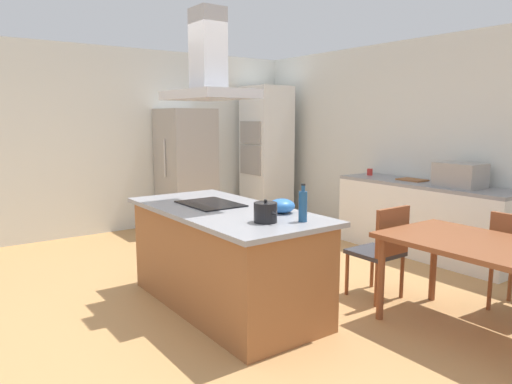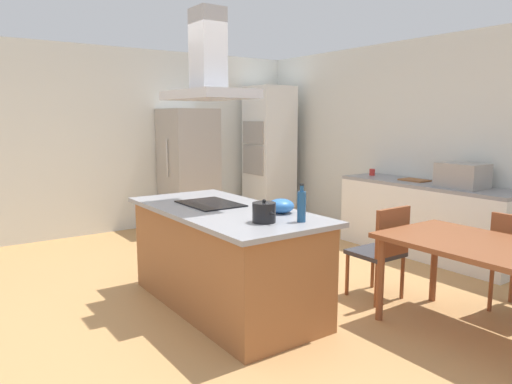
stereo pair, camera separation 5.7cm
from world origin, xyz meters
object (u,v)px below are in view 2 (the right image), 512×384
(olive_oil_bottle, at_px, (302,206))
(wall_oven_stack, at_px, (269,153))
(cooktop, at_px, (210,204))
(mixing_bowl, at_px, (281,206))
(chair_at_left_end, at_px, (383,247))
(cutting_board, at_px, (414,180))
(dining_table, at_px, (478,253))
(range_hood, at_px, (208,70))
(tea_kettle, at_px, (264,212))
(refrigerator, at_px, (188,169))
(coffee_mug_red, at_px, (372,172))
(countertop_microwave, at_px, (462,175))

(olive_oil_bottle, xyz_separation_m, wall_oven_stack, (-3.71, 2.44, 0.08))
(cooktop, height_order, wall_oven_stack, wall_oven_stack)
(mixing_bowl, distance_m, chair_at_left_end, 1.13)
(olive_oil_bottle, xyz_separation_m, cutting_board, (-1.01, 2.73, -0.12))
(dining_table, bearing_deg, range_hood, -145.53)
(cooktop, bearing_deg, mixing_bowl, 22.33)
(tea_kettle, distance_m, olive_oil_bottle, 0.29)
(tea_kettle, distance_m, dining_table, 1.67)
(refrigerator, distance_m, dining_table, 4.61)
(mixing_bowl, xyz_separation_m, range_hood, (-0.69, -0.28, 1.14))
(tea_kettle, bearing_deg, coffee_mug_red, 117.51)
(tea_kettle, relative_size, range_hood, 0.26)
(refrigerator, bearing_deg, countertop_microwave, 26.30)
(cooktop, relative_size, coffee_mug_red, 6.67)
(range_hood, bearing_deg, chair_at_left_end, 53.40)
(olive_oil_bottle, distance_m, mixing_bowl, 0.37)
(tea_kettle, distance_m, wall_oven_stack, 4.46)
(cooktop, height_order, refrigerator, refrigerator)
(coffee_mug_red, distance_m, chair_at_left_end, 2.33)
(cooktop, bearing_deg, cutting_board, 89.12)
(chair_at_left_end, bearing_deg, cooktop, -126.60)
(coffee_mug_red, relative_size, chair_at_left_end, 0.10)
(cutting_board, distance_m, wall_oven_stack, 2.72)
(cutting_board, height_order, wall_oven_stack, wall_oven_stack)
(range_hood, bearing_deg, tea_kettle, -2.45)
(countertop_microwave, xyz_separation_m, dining_table, (1.15, -1.60, -0.37))
(cutting_board, height_order, chair_at_left_end, cutting_board)
(tea_kettle, xyz_separation_m, olive_oil_bottle, (0.15, 0.24, 0.05))
(olive_oil_bottle, distance_m, dining_table, 1.40)
(refrigerator, xyz_separation_m, range_hood, (2.73, -1.17, 1.19))
(wall_oven_stack, xyz_separation_m, refrigerator, (-0.08, -1.47, -0.19))
(cooktop, xyz_separation_m, dining_table, (1.87, 1.28, -0.24))
(cooktop, distance_m, mixing_bowl, 0.75)
(dining_table, bearing_deg, chair_at_left_end, -180.00)
(mixing_bowl, bearing_deg, tea_kettle, -57.63)
(cooktop, bearing_deg, dining_table, 34.47)
(mixing_bowl, relative_size, cutting_board, 0.65)
(countertop_microwave, xyz_separation_m, range_hood, (-0.72, -2.88, 1.06))
(olive_oil_bottle, height_order, wall_oven_stack, wall_oven_stack)
(olive_oil_bottle, height_order, mixing_bowl, olive_oil_bottle)
(cutting_board, bearing_deg, range_hood, -90.88)
(mixing_bowl, height_order, refrigerator, refrigerator)
(refrigerator, height_order, dining_table, refrigerator)
(cooktop, relative_size, dining_table, 0.43)
(tea_kettle, bearing_deg, chair_at_left_end, 87.67)
(countertop_microwave, relative_size, chair_at_left_end, 0.56)
(olive_oil_bottle, relative_size, coffee_mug_red, 3.27)
(cutting_board, height_order, dining_table, cutting_board)
(cooktop, relative_size, range_hood, 0.67)
(wall_oven_stack, bearing_deg, range_hood, -44.91)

